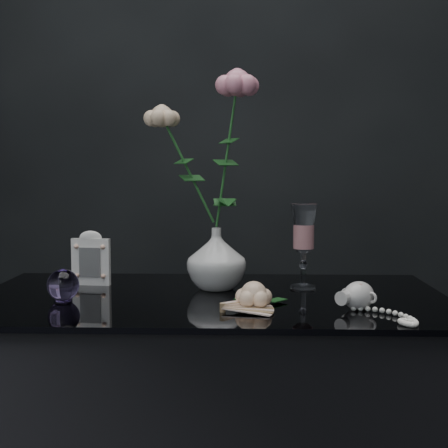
# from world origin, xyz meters

# --- Properties ---
(vase) EXTENTS (0.17, 0.17, 0.14)m
(vase) POSITION_xyz_m (0.01, 0.13, 0.83)
(vase) COLOR silver
(vase) RESTS_ON table
(wine_glass) EXTENTS (0.08, 0.08, 0.20)m
(wine_glass) POSITION_xyz_m (0.21, 0.14, 0.86)
(wine_glass) COLOR white
(wine_glass) RESTS_ON table
(picture_frame) EXTENTS (0.11, 0.09, 0.13)m
(picture_frame) POSITION_xyz_m (-0.30, 0.17, 0.83)
(picture_frame) COLOR white
(picture_frame) RESTS_ON table
(paperweight) EXTENTS (0.08, 0.08, 0.07)m
(paperweight) POSITION_xyz_m (-0.31, -0.02, 0.80)
(paperweight) COLOR #9C7ECD
(paperweight) RESTS_ON table
(paper_fan) EXTENTS (0.21, 0.17, 0.02)m
(paper_fan) POSITION_xyz_m (0.03, -0.11, 0.77)
(paper_fan) COLOR beige
(paper_fan) RESTS_ON table
(loose_rose) EXTENTS (0.17, 0.20, 0.06)m
(loose_rose) POSITION_xyz_m (0.09, -0.08, 0.79)
(loose_rose) COLOR beige
(loose_rose) RESTS_ON table
(pearl_jar) EXTENTS (0.29, 0.29, 0.06)m
(pearl_jar) POSITION_xyz_m (0.30, -0.08, 0.79)
(pearl_jar) COLOR silver
(pearl_jar) RESTS_ON table
(roses) EXTENTS (0.25, 0.12, 0.42)m
(roses) POSITION_xyz_m (-0.01, 0.13, 1.09)
(roses) COLOR beige
(roses) RESTS_ON vase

